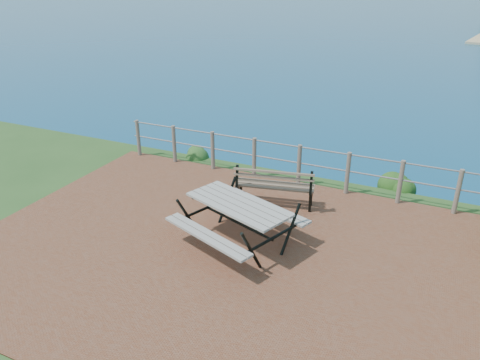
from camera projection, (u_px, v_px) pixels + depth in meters
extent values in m
cube|color=brown|center=(239.00, 256.00, 8.46)|extent=(10.00, 7.00, 0.12)
cylinder|color=#6B5B4C|center=(138.00, 138.00, 12.77)|extent=(0.10, 0.10, 1.00)
cylinder|color=#6B5B4C|center=(174.00, 144.00, 12.33)|extent=(0.10, 0.10, 1.00)
cylinder|color=#6B5B4C|center=(213.00, 150.00, 11.89)|extent=(0.10, 0.10, 1.00)
cylinder|color=#6B5B4C|center=(254.00, 157.00, 11.45)|extent=(0.10, 0.10, 1.00)
cylinder|color=#6B5B4C|center=(299.00, 165.00, 11.01)|extent=(0.10, 0.10, 1.00)
cylinder|color=#6B5B4C|center=(348.00, 173.00, 10.57)|extent=(0.10, 0.10, 1.00)
cylinder|color=#6B5B4C|center=(400.00, 182.00, 10.13)|extent=(0.10, 0.10, 1.00)
cylinder|color=#6B5B4C|center=(458.00, 192.00, 9.69)|extent=(0.10, 0.10, 1.00)
cylinder|color=slate|center=(300.00, 147.00, 10.82)|extent=(9.40, 0.04, 0.04)
cylinder|color=slate|center=(299.00, 163.00, 10.99)|extent=(9.40, 0.04, 0.04)
cube|color=gray|center=(238.00, 204.00, 8.48)|extent=(2.15, 1.46, 0.04)
cube|color=gray|center=(238.00, 220.00, 8.62)|extent=(1.97, 0.96, 0.04)
cube|color=gray|center=(238.00, 220.00, 8.62)|extent=(1.97, 0.96, 0.04)
cylinder|color=black|center=(238.00, 223.00, 8.64)|extent=(1.63, 0.64, 0.05)
cube|color=brown|center=(275.00, 185.00, 10.06)|extent=(1.74, 0.77, 0.04)
cube|color=brown|center=(275.00, 173.00, 9.94)|extent=(1.68, 0.48, 0.39)
cube|color=black|center=(275.00, 195.00, 10.16)|extent=(0.07, 0.07, 0.47)
cube|color=black|center=(275.00, 195.00, 10.16)|extent=(0.07, 0.07, 0.47)
cube|color=black|center=(275.00, 195.00, 10.16)|extent=(0.07, 0.07, 0.47)
cube|color=black|center=(275.00, 195.00, 10.16)|extent=(0.07, 0.07, 0.47)
ellipsoid|color=#214B1C|center=(194.00, 154.00, 13.11)|extent=(0.66, 0.66, 0.35)
ellipsoid|color=#174716|center=(399.00, 187.00, 11.14)|extent=(0.75, 0.75, 0.48)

